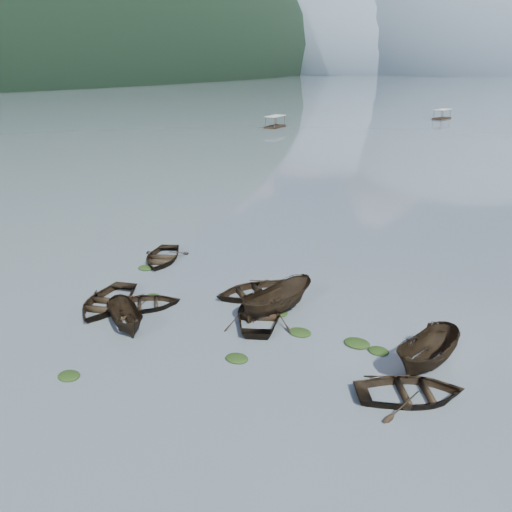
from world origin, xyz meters
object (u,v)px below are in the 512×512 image
at_px(pontoon_left, 275,127).
at_px(rowboat_0, 107,306).
at_px(rowboat_3, 260,317).
at_px(pontoon_centre, 441,119).

bearing_deg(pontoon_left, rowboat_0, -71.90).
bearing_deg(pontoon_left, rowboat_3, -66.22).
relative_size(rowboat_3, pontoon_centre, 0.84).
relative_size(pontoon_left, pontoon_centre, 1.04).
bearing_deg(rowboat_0, pontoon_centre, 75.11).
xyz_separation_m(rowboat_3, pontoon_centre, (-6.71, 113.43, 0.00)).
bearing_deg(pontoon_left, pontoon_centre, 49.41).
xyz_separation_m(rowboat_0, pontoon_centre, (1.40, 116.14, 0.00)).
xyz_separation_m(pontoon_left, pontoon_centre, (29.14, 34.95, 0.00)).
bearing_deg(rowboat_3, rowboat_0, -4.42).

